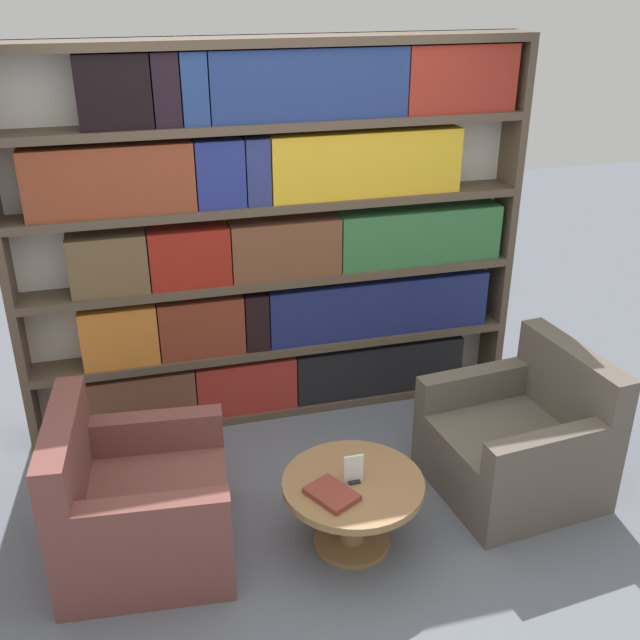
{
  "coord_description": "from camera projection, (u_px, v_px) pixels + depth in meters",
  "views": [
    {
      "loc": [
        -0.87,
        -2.78,
        2.7
      ],
      "look_at": [
        0.08,
        0.72,
        0.99
      ],
      "focal_mm": 42.0,
      "sensor_mm": 36.0,
      "label": 1
    }
  ],
  "objects": [
    {
      "name": "ground_plane",
      "position": [
        342.0,
        557.0,
        3.79
      ],
      "size": [
        14.0,
        14.0,
        0.0
      ],
      "primitive_type": "plane",
      "color": "slate"
    },
    {
      "name": "table_sign",
      "position": [
        353.0,
        471.0,
        3.69
      ],
      "size": [
        0.1,
        0.06,
        0.15
      ],
      "color": "black",
      "rests_on": "coffee_table"
    },
    {
      "name": "stray_book",
      "position": [
        332.0,
        494.0,
        3.6
      ],
      "size": [
        0.26,
        0.29,
        0.03
      ],
      "color": "brown",
      "rests_on": "coffee_table"
    },
    {
      "name": "armchair_right",
      "position": [
        519.0,
        443.0,
        4.21
      ],
      "size": [
        0.9,
        0.91,
        0.82
      ],
      "rotation": [
        0.0,
        0.0,
        -1.47
      ],
      "color": "brown",
      "rests_on": "ground_plane"
    },
    {
      "name": "bookshelf",
      "position": [
        280.0,
        241.0,
        4.61
      ],
      "size": [
        3.15,
        0.3,
        2.37
      ],
      "color": "silver",
      "rests_on": "ground_plane"
    },
    {
      "name": "coffee_table",
      "position": [
        353.0,
        499.0,
        3.76
      ],
      "size": [
        0.71,
        0.71,
        0.39
      ],
      "color": "olive",
      "rests_on": "ground_plane"
    },
    {
      "name": "armchair_left",
      "position": [
        137.0,
        507.0,
        3.71
      ],
      "size": [
        0.9,
        0.9,
        0.82
      ],
      "rotation": [
        0.0,
        0.0,
        1.48
      ],
      "color": "brown",
      "rests_on": "ground_plane"
    }
  ]
}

